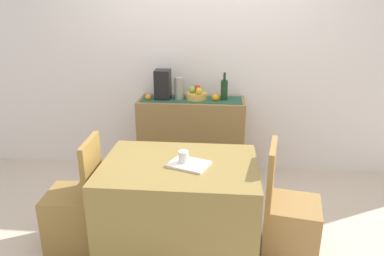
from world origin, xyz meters
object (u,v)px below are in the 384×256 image
Objects in this scene: sideboard_console at (191,138)px; coffee_cup at (183,158)px; wine_bottle at (224,90)px; dining_table at (180,207)px; chair_by_corner at (289,224)px; ceramic_vase at (179,88)px; chair_near_window at (76,213)px; coffee_maker at (163,85)px; open_book at (189,164)px; fruit_bowl at (197,96)px.

sideboard_console reaches higher than coffee_cup.
wine_bottle reaches higher than dining_table.
chair_by_corner is (0.81, 0.02, -0.53)m from coffee_cup.
ceramic_vase is (-0.13, 0.00, 0.56)m from sideboard_console.
chair_near_window is at bearing -179.93° from chair_by_corner.
sideboard_console is at bearing 0.00° from coffee_maker.
coffee_cup is at bearing -81.73° from ceramic_vase.
ceramic_vase is 0.84× the size of open_book.
dining_table is 0.42m from coffee_cup.
fruit_bowl is at bearing 180.00° from wine_bottle.
chair_near_window is at bearing -123.76° from fruit_bowl.
wine_bottle reaches higher than sideboard_console.
wine_bottle is 0.65m from coffee_maker.
ceramic_vase reaches higher than chair_near_window.
wine_bottle is 1.06× the size of open_book.
sideboard_console is 3.64× the size of coffee_maker.
chair_by_corner is at bearing 1.22° from coffee_cup.
chair_by_corner is (0.52, -1.30, -0.73)m from wine_bottle.
coffee_maker is 0.27× the size of dining_table.
coffee_maker is at bearing 180.00° from ceramic_vase.
coffee_cup is 0.12× the size of chair_by_corner.
coffee_maker reaches higher than chair_by_corner.
open_book is at bearing -1.69° from chair_near_window.
coffee_maker is 1.42m from open_book.
fruit_bowl is 0.38m from coffee_maker.
fruit_bowl is 2.13× the size of coffee_cup.
chair_by_corner is at bearing -57.86° from fruit_bowl.
chair_near_window is 1.00× the size of chair_by_corner.
sideboard_console is 5.08× the size of fruit_bowl.
ceramic_vase is at bearing 120.52° from open_book.
ceramic_vase is at bearing 96.92° from dining_table.
wine_bottle is 0.33× the size of chair_by_corner.
wine_bottle is at bearing -0.00° from ceramic_vase.
sideboard_console is at bearing 91.19° from dining_table.
coffee_maker reaches higher than ceramic_vase.
ceramic_vase is at bearing 127.62° from chair_by_corner.
ceramic_vase is 1.35m from coffee_cup.
wine_bottle is at bearing -0.00° from coffee_maker.
chair_by_corner is at bearing 22.73° from open_book.
coffee_maker is at bearing 132.16° from chair_by_corner.
sideboard_console reaches higher than open_book.
coffee_maker is at bearing 127.64° from open_book.
coffee_maker is 2.98× the size of coffee_cup.
dining_table is (0.03, -1.30, -0.07)m from sideboard_console.
sideboard_console is 1.54m from chair_near_window.
ceramic_vase is 1.80m from chair_by_corner.
coffee_maker reaches higher than open_book.
ceramic_vase is at bearing 180.00° from wine_bottle.
ceramic_vase is (0.17, 0.00, -0.04)m from coffee_maker.
chair_near_window is at bearing -131.74° from wine_bottle.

